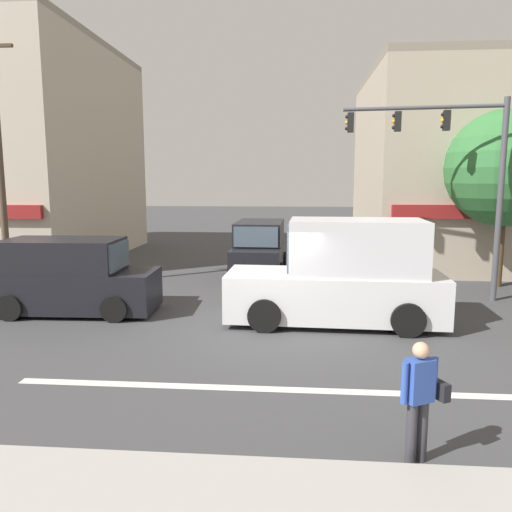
{
  "coord_description": "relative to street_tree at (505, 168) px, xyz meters",
  "views": [
    {
      "loc": [
        0.65,
        -12.05,
        3.74
      ],
      "look_at": [
        -0.51,
        2.0,
        1.6
      ],
      "focal_mm": 35.0,
      "sensor_mm": 36.0,
      "label": 1
    }
  ],
  "objects": [
    {
      "name": "street_tree",
      "position": [
        0.0,
        0.0,
        0.0
      ],
      "size": [
        4.02,
        4.02,
        6.17
      ],
      "color": "#4C3823",
      "rests_on": "ground"
    },
    {
      "name": "lane_marking_stripe",
      "position": [
        -7.78,
        -9.54,
        -4.14
      ],
      "size": [
        9.0,
        0.24,
        0.01
      ],
      "primitive_type": "cube",
      "color": "silver",
      "rests_on": "ground"
    },
    {
      "name": "pedestrian_foreground_with_bag",
      "position": [
        -5.49,
        -11.71,
        -3.2
      ],
      "size": [
        0.68,
        0.44,
        1.67
      ],
      "color": "#333338",
      "rests_on": "ground"
    },
    {
      "name": "building_left_block",
      "position": [
        -21.2,
        5.33,
        0.93
      ],
      "size": [
        10.12,
        11.92,
        10.15
      ],
      "color": "#B7AD99",
      "rests_on": "ground"
    },
    {
      "name": "utility_pole_near_left",
      "position": [
        -16.76,
        -2.41,
        0.16
      ],
      "size": [
        1.4,
        0.22,
        8.31
      ],
      "color": "brown",
      "rests_on": "ground"
    },
    {
      "name": "van_waiting_far",
      "position": [
        -8.63,
        1.66,
        -3.14
      ],
      "size": [
        2.11,
        4.63,
        2.11
      ],
      "color": "black",
      "rests_on": "ground"
    },
    {
      "name": "ground_plane",
      "position": [
        -7.78,
        -6.04,
        -4.15
      ],
      "size": [
        120.0,
        120.0,
        0.0
      ],
      "primitive_type": "plane",
      "color": "#3D3D3F"
    },
    {
      "name": "box_truck_crossing_rightbound",
      "position": [
        -5.94,
        -5.17,
        -2.9
      ],
      "size": [
        5.66,
        2.38,
        2.75
      ],
      "color": "silver",
      "rests_on": "ground"
    },
    {
      "name": "traffic_light_mast",
      "position": [
        -2.25,
        -2.06,
        0.15
      ],
      "size": [
        4.87,
        0.74,
        6.2
      ],
      "color": "#47474C",
      "rests_on": "ground"
    },
    {
      "name": "van_approaching_near",
      "position": [
        -13.51,
        -4.7,
        -3.14
      ],
      "size": [
        4.66,
        2.16,
        2.11
      ],
      "color": "black",
      "rests_on": "ground"
    }
  ]
}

